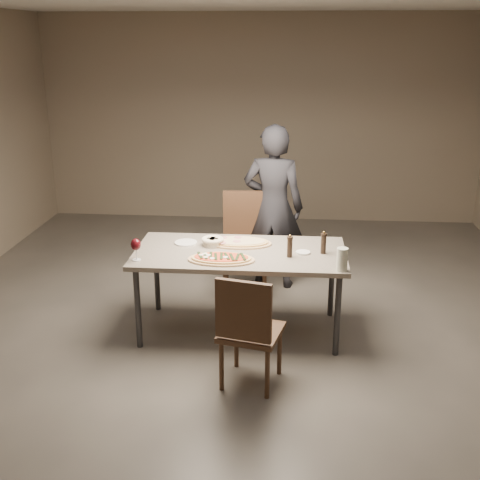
# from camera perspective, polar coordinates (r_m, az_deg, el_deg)

# --- Properties ---
(room) EXTENTS (7.00, 7.00, 7.00)m
(room) POSITION_cam_1_polar(r_m,az_deg,el_deg) (4.95, 0.00, 6.04)
(room) COLOR #5B554E
(room) RESTS_ON ground
(dining_table) EXTENTS (1.80, 0.90, 0.75)m
(dining_table) POSITION_cam_1_polar(r_m,az_deg,el_deg) (5.15, 0.00, -1.65)
(dining_table) COLOR gray
(dining_table) RESTS_ON ground
(zucchini_pizza) EXTENTS (0.55, 0.31, 0.05)m
(zucchini_pizza) POSITION_cam_1_polar(r_m,az_deg,el_deg) (4.92, -1.82, -1.77)
(zucchini_pizza) COLOR tan
(zucchini_pizza) RESTS_ON dining_table
(ham_pizza) EXTENTS (0.58, 0.32, 0.04)m
(ham_pizza) POSITION_cam_1_polar(r_m,az_deg,el_deg) (5.30, -0.12, -0.22)
(ham_pizza) COLOR tan
(ham_pizza) RESTS_ON dining_table
(bread_basket) EXTENTS (0.20, 0.20, 0.07)m
(bread_basket) POSITION_cam_1_polar(r_m,az_deg,el_deg) (5.27, -2.61, -0.08)
(bread_basket) COLOR beige
(bread_basket) RESTS_ON dining_table
(oil_dish) EXTENTS (0.12, 0.12, 0.01)m
(oil_dish) POSITION_cam_1_polar(r_m,az_deg,el_deg) (5.11, 6.00, -1.18)
(oil_dish) COLOR white
(oil_dish) RESTS_ON dining_table
(pepper_mill_left) EXTENTS (0.05, 0.05, 0.20)m
(pepper_mill_left) POSITION_cam_1_polar(r_m,az_deg,el_deg) (5.10, 7.92, -0.28)
(pepper_mill_left) COLOR black
(pepper_mill_left) RESTS_ON dining_table
(pepper_mill_right) EXTENTS (0.05, 0.05, 0.20)m
(pepper_mill_right) POSITION_cam_1_polar(r_m,az_deg,el_deg) (4.99, 4.74, -0.61)
(pepper_mill_right) COLOR black
(pepper_mill_right) RESTS_ON dining_table
(carafe) EXTENTS (0.09, 0.09, 0.18)m
(carafe) POSITION_cam_1_polar(r_m,az_deg,el_deg) (4.75, 9.65, -1.82)
(carafe) COLOR silver
(carafe) RESTS_ON dining_table
(wine_glass) EXTENTS (0.08, 0.08, 0.19)m
(wine_glass) POSITION_cam_1_polar(r_m,az_deg,el_deg) (4.96, -9.85, -0.49)
(wine_glass) COLOR silver
(wine_glass) RESTS_ON dining_table
(side_plate) EXTENTS (0.20, 0.20, 0.01)m
(side_plate) POSITION_cam_1_polar(r_m,az_deg,el_deg) (5.34, -5.15, -0.25)
(side_plate) COLOR white
(side_plate) RESTS_ON dining_table
(chair_near) EXTENTS (0.51, 0.51, 0.90)m
(chair_near) POSITION_cam_1_polar(r_m,az_deg,el_deg) (4.38, 0.76, -8.20)
(chair_near) COLOR #422B1B
(chair_near) RESTS_ON ground
(chair_far) EXTENTS (0.51, 0.51, 1.01)m
(chair_far) POSITION_cam_1_polar(r_m,az_deg,el_deg) (6.09, 0.50, 0.33)
(chair_far) COLOR #422B1B
(chair_far) RESTS_ON ground
(diner) EXTENTS (0.67, 0.49, 1.69)m
(diner) POSITION_cam_1_polar(r_m,az_deg,el_deg) (6.12, 3.18, 3.13)
(diner) COLOR black
(diner) RESTS_ON ground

